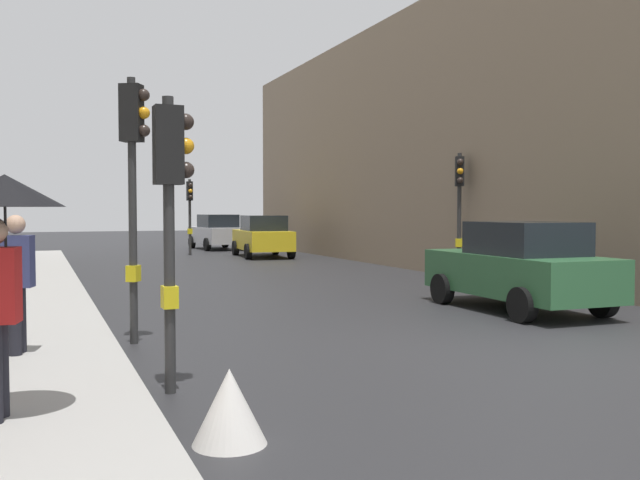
{
  "coord_description": "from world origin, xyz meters",
  "views": [
    {
      "loc": [
        -6.28,
        -7.66,
        1.99
      ],
      "look_at": [
        -0.53,
        6.44,
        1.33
      ],
      "focal_mm": 39.2,
      "sensor_mm": 36.0,
      "label": 1
    }
  ],
  "objects": [
    {
      "name": "building_facade_right",
      "position": [
        11.25,
        15.67,
        4.37
      ],
      "size": [
        12.0,
        26.46,
        8.73
      ],
      "primitive_type": "cube",
      "color": "gray",
      "rests_on": "ground"
    },
    {
      "name": "car_yellow_taxi",
      "position": [
        2.6,
        20.57,
        0.88
      ],
      "size": [
        2.28,
        4.33,
        1.76
      ],
      "color": "yellow",
      "rests_on": "ground"
    },
    {
      "name": "pedestrian_with_umbrella",
      "position": [
        -6.55,
        -1.04,
        1.84
      ],
      "size": [
        1.0,
        1.0,
        2.14
      ],
      "color": "black",
      "rests_on": "sidewalk_kerb"
    },
    {
      "name": "sidewalk_kerb",
      "position": [
        -6.81,
        6.0,
        0.08
      ],
      "size": [
        3.12,
        40.0,
        0.16
      ],
      "primitive_type": "cube",
      "color": "#A8A5A0",
      "rests_on": "ground"
    },
    {
      "name": "ground_plane",
      "position": [
        0.0,
        0.0,
        0.0
      ],
      "size": [
        120.0,
        120.0,
        0.0
      ],
      "primitive_type": "plane",
      "color": "#28282B"
    },
    {
      "name": "warning_sign_triangle",
      "position": [
        -4.78,
        -1.95,
        0.33
      ],
      "size": [
        0.64,
        0.64,
        0.65
      ],
      "primitive_type": "cone",
      "color": "silver",
      "rests_on": "ground"
    },
    {
      "name": "traffic_light_far_median",
      "position": [
        0.01,
        22.96,
        2.31
      ],
      "size": [
        0.24,
        0.43,
        3.34
      ],
      "color": "#2D2D2D",
      "rests_on": "ground"
    },
    {
      "name": "car_silver_hatchback",
      "position": [
        2.2,
        27.01,
        0.88
      ],
      "size": [
        2.24,
        4.31,
        1.76
      ],
      "color": "#BCBCC1",
      "rests_on": "ground"
    },
    {
      "name": "traffic_light_near_left",
      "position": [
        -4.93,
        -0.09,
        2.21
      ],
      "size": [
        0.43,
        0.25,
        3.2
      ],
      "color": "#2D2D2D",
      "rests_on": "ground"
    },
    {
      "name": "car_green_estate",
      "position": [
        2.55,
        3.57,
        0.88
      ],
      "size": [
        2.09,
        4.24,
        1.76
      ],
      "color": "#2D6038",
      "rests_on": "ground"
    },
    {
      "name": "traffic_light_near_right",
      "position": [
        -4.93,
        2.94,
        2.71
      ],
      "size": [
        0.44,
        0.37,
        3.93
      ],
      "color": "#2D2D2D",
      "rests_on": "ground"
    },
    {
      "name": "traffic_light_mid_street",
      "position": [
        4.94,
        9.32,
        2.49
      ],
      "size": [
        0.36,
        0.45,
        3.61
      ],
      "color": "#2D2D2D",
      "rests_on": "ground"
    },
    {
      "name": "pedestrian_with_grey_backpack",
      "position": [
        -6.56,
        1.97,
        1.16
      ],
      "size": [
        0.65,
        0.42,
        1.77
      ],
      "color": "black",
      "rests_on": "sidewalk_kerb"
    }
  ]
}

